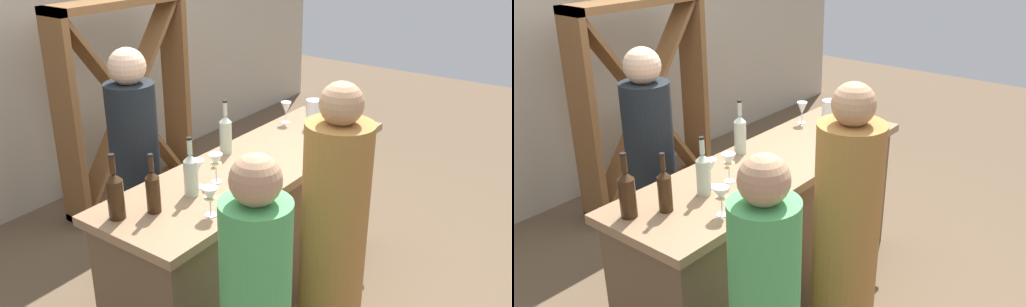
% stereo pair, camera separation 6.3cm
% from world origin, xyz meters
% --- Properties ---
extents(ground_plane, '(12.00, 12.00, 0.00)m').
position_xyz_m(ground_plane, '(0.00, 0.00, 0.00)').
color(ground_plane, brown).
extents(back_wall, '(8.00, 0.10, 2.80)m').
position_xyz_m(back_wall, '(0.00, 2.20, 1.40)').
color(back_wall, '#B2A893').
rests_on(back_wall, ground).
extents(bar_counter, '(2.12, 0.65, 0.93)m').
position_xyz_m(bar_counter, '(0.00, 0.00, 0.47)').
color(bar_counter, brown).
rests_on(bar_counter, ground).
extents(wine_rack, '(1.23, 0.28, 1.69)m').
position_xyz_m(wine_rack, '(0.46, 1.65, 0.85)').
color(wine_rack, brown).
rests_on(wine_rack, ground).
extents(wine_bottle_leftmost_amber_brown, '(0.08, 0.08, 0.33)m').
position_xyz_m(wine_bottle_leftmost_amber_brown, '(-0.93, 0.14, 1.06)').
color(wine_bottle_leftmost_amber_brown, '#331E0F').
rests_on(wine_bottle_leftmost_amber_brown, bar_counter).
extents(wine_bottle_second_left_amber_brown, '(0.07, 0.07, 0.31)m').
position_xyz_m(wine_bottle_second_left_amber_brown, '(-0.79, 0.04, 1.05)').
color(wine_bottle_second_left_amber_brown, '#331E0F').
rests_on(wine_bottle_second_left_amber_brown, bar_counter).
extents(wine_bottle_center_clear_pale, '(0.07, 0.07, 0.32)m').
position_xyz_m(wine_bottle_center_clear_pale, '(-0.54, 0.02, 1.05)').
color(wine_bottle_center_clear_pale, '#B7C6B2').
rests_on(wine_bottle_center_clear_pale, bar_counter).
extents(wine_bottle_second_right_clear_pale, '(0.07, 0.07, 0.34)m').
position_xyz_m(wine_bottle_second_right_clear_pale, '(-0.01, 0.22, 1.06)').
color(wine_bottle_second_right_clear_pale, '#B7C6B2').
rests_on(wine_bottle_second_right_clear_pale, bar_counter).
extents(wine_glass_near_left, '(0.08, 0.08, 0.15)m').
position_xyz_m(wine_glass_near_left, '(-0.65, -0.21, 1.03)').
color(wine_glass_near_left, white).
rests_on(wine_glass_near_left, bar_counter).
extents(wine_glass_near_center, '(0.07, 0.07, 0.14)m').
position_xyz_m(wine_glass_near_center, '(0.97, -0.11, 1.03)').
color(wine_glass_near_center, white).
rests_on(wine_glass_near_center, bar_counter).
extents(wine_glass_near_right, '(0.08, 0.08, 0.17)m').
position_xyz_m(wine_glass_near_right, '(-0.35, 0.01, 1.05)').
color(wine_glass_near_right, white).
rests_on(wine_glass_near_right, bar_counter).
extents(wine_glass_far_left, '(0.07, 0.07, 0.16)m').
position_xyz_m(wine_glass_far_left, '(-0.46, 0.05, 1.05)').
color(wine_glass_far_left, white).
rests_on(wine_glass_far_left, bar_counter).
extents(wine_glass_far_center, '(0.07, 0.07, 0.15)m').
position_xyz_m(wine_glass_far_center, '(0.67, 0.23, 1.04)').
color(wine_glass_far_center, white).
rests_on(wine_glass_far_center, bar_counter).
extents(water_pitcher, '(0.11, 0.11, 0.19)m').
position_xyz_m(water_pitcher, '(0.72, 0.04, 1.03)').
color(water_pitcher, silver).
rests_on(water_pitcher, bar_counter).
extents(person_center_guest, '(0.39, 0.39, 1.55)m').
position_xyz_m(person_center_guest, '(-0.14, -0.61, 0.72)').
color(person_center_guest, '#9E6B33').
rests_on(person_center_guest, ground).
extents(person_right_guest, '(0.37, 0.37, 1.58)m').
position_xyz_m(person_right_guest, '(-0.32, 0.69, 0.75)').
color(person_right_guest, black).
rests_on(person_right_guest, ground).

